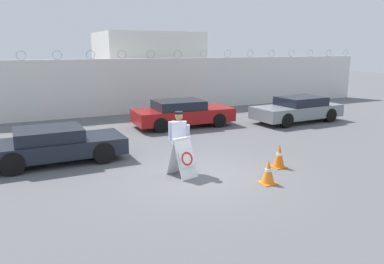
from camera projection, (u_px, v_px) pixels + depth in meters
The scene contains 10 objects.
ground_plane at pixel (199, 175), 10.98m from camera, with size 90.00×90.00×0.00m, color #5B5B5E.
perimeter_wall at pixel (108, 87), 20.46m from camera, with size 36.00×0.30×3.53m.
building_block at pixel (148, 68), 25.66m from camera, with size 6.43×5.34×4.66m.
barricade_sign at pixel (183, 157), 10.80m from camera, with size 0.76×0.92×1.15m.
security_guard at pixel (179, 138), 11.19m from camera, with size 0.62×0.57×1.82m.
traffic_cone_near at pixel (268, 172), 10.24m from camera, with size 0.43×0.43×0.68m.
traffic_cone_mid at pixel (279, 156), 11.63m from camera, with size 0.40×0.40×0.75m.
parked_car_front_coupe at pixel (55, 144), 12.13m from camera, with size 4.32×1.97×1.15m.
parked_car_rear_sedan at pixel (182, 113), 17.70m from camera, with size 4.71×2.12×1.26m.
parked_car_far_side at pixel (298, 109), 18.79m from camera, with size 4.77×2.13×1.26m.
Camera 1 is at (-4.66, -9.33, 3.65)m, focal length 35.00 mm.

